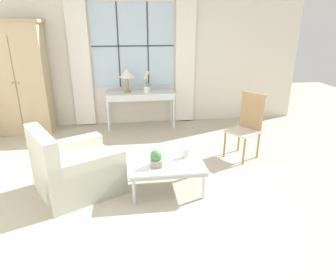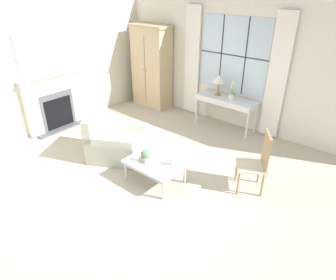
{
  "view_description": "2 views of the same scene",
  "coord_description": "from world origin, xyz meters",
  "px_view_note": "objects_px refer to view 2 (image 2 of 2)",
  "views": [
    {
      "loc": [
        -0.17,
        -3.43,
        2.05
      ],
      "look_at": [
        0.34,
        0.26,
        0.6
      ],
      "focal_mm": 32.0,
      "sensor_mm": 36.0,
      "label": 1
    },
    {
      "loc": [
        3.21,
        -3.13,
        3.13
      ],
      "look_at": [
        0.33,
        0.33,
        0.7
      ],
      "focal_mm": 32.0,
      "sensor_mm": 36.0,
      "label": 2
    }
  ],
  "objects_px": {
    "potted_orchid": "(232,93)",
    "pillar_candle": "(172,162)",
    "console_table": "(226,101)",
    "coffee_table": "(155,164)",
    "armchair_upholstered": "(115,143)",
    "armoire": "(152,67)",
    "side_chair_wooden": "(258,160)",
    "fireplace": "(54,98)",
    "table_lamp": "(219,80)",
    "potted_plant_small": "(145,156)"
  },
  "relations": [
    {
      "from": "armoire",
      "to": "potted_orchid",
      "type": "height_order",
      "value": "armoire"
    },
    {
      "from": "table_lamp",
      "to": "armoire",
      "type": "bearing_deg",
      "value": -178.99
    },
    {
      "from": "table_lamp",
      "to": "side_chair_wooden",
      "type": "height_order",
      "value": "table_lamp"
    },
    {
      "from": "console_table",
      "to": "potted_orchid",
      "type": "xyz_separation_m",
      "value": [
        0.14,
        -0.03,
        0.24
      ]
    },
    {
      "from": "potted_orchid",
      "to": "pillar_candle",
      "type": "relative_size",
      "value": 2.99
    },
    {
      "from": "console_table",
      "to": "pillar_candle",
      "type": "xyz_separation_m",
      "value": [
        0.46,
        -2.55,
        -0.2
      ]
    },
    {
      "from": "armoire",
      "to": "console_table",
      "type": "relative_size",
      "value": 1.5
    },
    {
      "from": "armoire",
      "to": "pillar_candle",
      "type": "xyz_separation_m",
      "value": [
        2.76,
        -2.54,
        -0.62
      ]
    },
    {
      "from": "coffee_table",
      "to": "armchair_upholstered",
      "type": "bearing_deg",
      "value": 174.19
    },
    {
      "from": "table_lamp",
      "to": "potted_plant_small",
      "type": "relative_size",
      "value": 2.18
    },
    {
      "from": "potted_orchid",
      "to": "side_chair_wooden",
      "type": "relative_size",
      "value": 0.42
    },
    {
      "from": "table_lamp",
      "to": "coffee_table",
      "type": "xyz_separation_m",
      "value": [
        0.44,
        -2.7,
        -0.76
      ]
    },
    {
      "from": "fireplace",
      "to": "table_lamp",
      "type": "relative_size",
      "value": 4.63
    },
    {
      "from": "fireplace",
      "to": "armoire",
      "type": "bearing_deg",
      "value": 74.38
    },
    {
      "from": "armoire",
      "to": "table_lamp",
      "type": "bearing_deg",
      "value": 1.01
    },
    {
      "from": "table_lamp",
      "to": "pillar_candle",
      "type": "height_order",
      "value": "table_lamp"
    },
    {
      "from": "potted_plant_small",
      "to": "pillar_candle",
      "type": "height_order",
      "value": "potted_plant_small"
    },
    {
      "from": "armoire",
      "to": "pillar_candle",
      "type": "relative_size",
      "value": 14.5
    },
    {
      "from": "console_table",
      "to": "side_chair_wooden",
      "type": "height_order",
      "value": "side_chair_wooden"
    },
    {
      "from": "console_table",
      "to": "side_chair_wooden",
      "type": "distance_m",
      "value": 2.4
    },
    {
      "from": "side_chair_wooden",
      "to": "armoire",
      "type": "bearing_deg",
      "value": 155.81
    },
    {
      "from": "console_table",
      "to": "potted_plant_small",
      "type": "xyz_separation_m",
      "value": [
        0.05,
        -2.76,
        -0.16
      ]
    },
    {
      "from": "console_table",
      "to": "armoire",
      "type": "bearing_deg",
      "value": -179.81
    },
    {
      "from": "console_table",
      "to": "table_lamp",
      "type": "bearing_deg",
      "value": 173.69
    },
    {
      "from": "armoire",
      "to": "potted_orchid",
      "type": "bearing_deg",
      "value": -0.55
    },
    {
      "from": "coffee_table",
      "to": "potted_plant_small",
      "type": "xyz_separation_m",
      "value": [
        -0.14,
        -0.09,
        0.15
      ]
    },
    {
      "from": "armchair_upholstered",
      "to": "pillar_candle",
      "type": "xyz_separation_m",
      "value": [
        1.44,
        -0.0,
        0.16
      ]
    },
    {
      "from": "armoire",
      "to": "console_table",
      "type": "bearing_deg",
      "value": 0.19
    },
    {
      "from": "armchair_upholstered",
      "to": "coffee_table",
      "type": "distance_m",
      "value": 1.17
    },
    {
      "from": "potted_orchid",
      "to": "potted_plant_small",
      "type": "distance_m",
      "value": 2.76
    },
    {
      "from": "side_chair_wooden",
      "to": "pillar_candle",
      "type": "relative_size",
      "value": 7.1
    },
    {
      "from": "armoire",
      "to": "potted_orchid",
      "type": "relative_size",
      "value": 4.85
    },
    {
      "from": "pillar_candle",
      "to": "table_lamp",
      "type": "bearing_deg",
      "value": 105.55
    },
    {
      "from": "console_table",
      "to": "potted_orchid",
      "type": "bearing_deg",
      "value": -12.87
    },
    {
      "from": "armoire",
      "to": "side_chair_wooden",
      "type": "bearing_deg",
      "value": -24.19
    },
    {
      "from": "fireplace",
      "to": "pillar_candle",
      "type": "relative_size",
      "value": 15.06
    },
    {
      "from": "pillar_candle",
      "to": "console_table",
      "type": "bearing_deg",
      "value": 100.23
    },
    {
      "from": "potted_plant_small",
      "to": "coffee_table",
      "type": "bearing_deg",
      "value": 33.01
    },
    {
      "from": "fireplace",
      "to": "armchair_upholstered",
      "type": "height_order",
      "value": "fireplace"
    },
    {
      "from": "potted_orchid",
      "to": "armchair_upholstered",
      "type": "bearing_deg",
      "value": -113.83
    },
    {
      "from": "fireplace",
      "to": "coffee_table",
      "type": "bearing_deg",
      "value": -2.35
    },
    {
      "from": "table_lamp",
      "to": "potted_plant_small",
      "type": "bearing_deg",
      "value": -83.72
    },
    {
      "from": "potted_plant_small",
      "to": "console_table",
      "type": "bearing_deg",
      "value": 91.02
    },
    {
      "from": "fireplace",
      "to": "console_table",
      "type": "height_order",
      "value": "fireplace"
    },
    {
      "from": "armoire",
      "to": "pillar_candle",
      "type": "height_order",
      "value": "armoire"
    },
    {
      "from": "table_lamp",
      "to": "armchair_upholstered",
      "type": "distance_m",
      "value": 2.8
    },
    {
      "from": "potted_orchid",
      "to": "coffee_table",
      "type": "distance_m",
      "value": 2.69
    },
    {
      "from": "potted_orchid",
      "to": "coffee_table",
      "type": "height_order",
      "value": "potted_orchid"
    },
    {
      "from": "coffee_table",
      "to": "fireplace",
      "type": "bearing_deg",
      "value": 177.65
    },
    {
      "from": "armoire",
      "to": "pillar_candle",
      "type": "distance_m",
      "value": 3.81
    }
  ]
}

